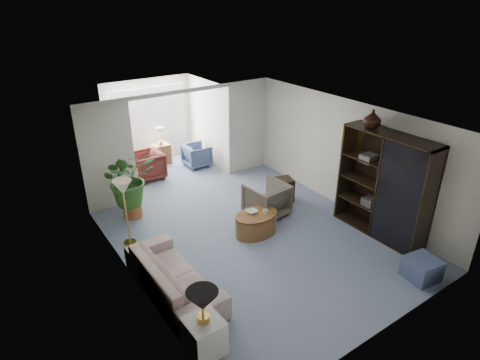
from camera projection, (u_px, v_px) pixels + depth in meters
floor at (257, 239)px, 8.17m from camera, size 6.00×6.00×0.00m
sunroom_floor at (169, 172)px, 11.23m from camera, size 2.60×2.60×0.00m
back_pier_left at (108, 157)px, 8.90m from camera, size 1.20×0.12×2.50m
back_pier_right at (248, 127)px, 10.85m from camera, size 1.20×0.12×2.50m
back_header at (182, 92)px, 9.36m from camera, size 2.60×0.12×0.10m
window_pane at (149, 114)px, 11.43m from camera, size 2.20×0.02×1.50m
window_blinds at (149, 114)px, 11.41m from camera, size 2.20×0.02×1.50m
framed_picture at (353, 139)px, 8.63m from camera, size 0.04×0.50×0.40m
sofa at (174, 276)px, 6.62m from camera, size 0.90×2.19×0.63m
end_table at (204, 336)px, 5.53m from camera, size 0.50×0.50×0.54m
table_lamp at (202, 301)px, 5.27m from camera, size 0.44×0.44×0.30m
floor_lamp at (123, 187)px, 7.51m from camera, size 0.36×0.36×0.28m
coffee_table at (256, 224)px, 8.29m from camera, size 1.03×1.03×0.45m
coffee_bowl at (252, 212)px, 8.23m from camera, size 0.24×0.24×0.05m
coffee_cup at (265, 212)px, 8.18m from camera, size 0.12×0.12×0.10m
wingback_chair at (267, 199)px, 8.91m from camera, size 0.89×0.92×0.77m
side_table_dark at (282, 190)px, 9.54m from camera, size 0.56×0.50×0.58m
entertainment_cabinet at (384, 186)px, 7.96m from camera, size 0.52×1.94×2.15m
cabinet_urn at (372, 119)px, 7.80m from camera, size 0.34×0.34×0.35m
ottoman at (422, 269)px, 6.98m from camera, size 0.58×0.58×0.40m
plant_pot at (133, 210)px, 8.94m from camera, size 0.40×0.40×0.32m
house_plant at (129, 178)px, 8.61m from camera, size 1.11×0.96×1.24m
sunroom_chair_blue at (197, 155)px, 11.47m from camera, size 0.72×0.70×0.64m
sunroom_chair_maroon at (147, 166)px, 10.68m from camera, size 0.83×0.81×0.74m
sunroom_table at (162, 154)px, 11.66m from camera, size 0.48×0.38×0.58m
shelf_clutter at (387, 188)px, 7.85m from camera, size 0.30×1.14×1.06m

